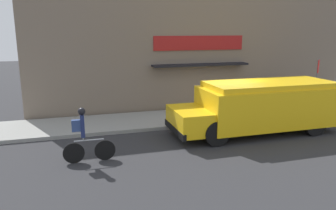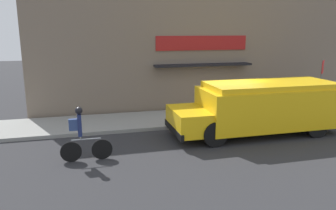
{
  "view_description": "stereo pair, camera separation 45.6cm",
  "coord_description": "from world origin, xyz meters",
  "px_view_note": "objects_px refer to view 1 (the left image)",
  "views": [
    {
      "loc": [
        -6.35,
        -12.41,
        4.03
      ],
      "look_at": [
        -2.7,
        -0.2,
        1.1
      ],
      "focal_mm": 35.0,
      "sensor_mm": 36.0,
      "label": 1
    },
    {
      "loc": [
        -5.91,
        -12.53,
        4.03
      ],
      "look_at": [
        -2.7,
        -0.2,
        1.1
      ],
      "focal_mm": 35.0,
      "sensor_mm": 36.0,
      "label": 2
    }
  ],
  "objects_px": {
    "school_bus": "(261,105)",
    "stop_sign_post": "(317,77)",
    "trash_bin": "(289,99)",
    "cyclist": "(85,136)"
  },
  "relations": [
    {
      "from": "school_bus",
      "to": "trash_bin",
      "type": "height_order",
      "value": "school_bus"
    },
    {
      "from": "school_bus",
      "to": "stop_sign_post",
      "type": "xyz_separation_m",
      "value": [
        4.05,
        1.71,
        0.76
      ]
    },
    {
      "from": "school_bus",
      "to": "trash_bin",
      "type": "distance_m",
      "value": 4.37
    },
    {
      "from": "school_bus",
      "to": "trash_bin",
      "type": "bearing_deg",
      "value": 39.13
    },
    {
      "from": "school_bus",
      "to": "stop_sign_post",
      "type": "height_order",
      "value": "stop_sign_post"
    },
    {
      "from": "stop_sign_post",
      "to": "trash_bin",
      "type": "distance_m",
      "value": 1.75
    },
    {
      "from": "school_bus",
      "to": "stop_sign_post",
      "type": "bearing_deg",
      "value": 23.03
    },
    {
      "from": "cyclist",
      "to": "trash_bin",
      "type": "xyz_separation_m",
      "value": [
        10.27,
        3.89,
        -0.26
      ]
    },
    {
      "from": "cyclist",
      "to": "stop_sign_post",
      "type": "relative_size",
      "value": 0.68
    },
    {
      "from": "school_bus",
      "to": "stop_sign_post",
      "type": "relative_size",
      "value": 2.63
    }
  ]
}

